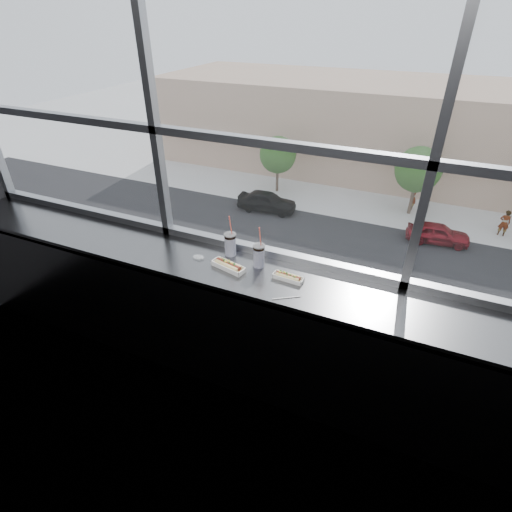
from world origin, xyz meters
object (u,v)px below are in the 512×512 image
at_px(car_far_a, 267,198).
at_px(soda_cup_right, 259,255).
at_px(tree_center, 418,170).
at_px(hotdog_tray_right, 288,277).
at_px(soda_cup_left, 230,243).
at_px(wrapper, 198,257).
at_px(car_near_c, 414,294).
at_px(pedestrian_c, 505,220).
at_px(car_far_b, 439,230).
at_px(car_near_b, 256,257).
at_px(loose_straw, 287,298).
at_px(tree_left, 278,155).
at_px(car_near_a, 139,228).
at_px(pedestrian_b, 414,195).
at_px(hotdog_tray_left, 228,266).

bearing_deg(car_far_a, soda_cup_right, -162.90).
bearing_deg(soda_cup_right, tree_center, 88.69).
distance_m(hotdog_tray_right, soda_cup_left, 0.57).
xyz_separation_m(wrapper, car_near_c, (2.42, 16.27, -11.13)).
xyz_separation_m(soda_cup_right, pedestrian_c, (6.94, 27.12, -11.01)).
bearing_deg(tree_center, car_far_b, -61.47).
bearing_deg(hotdog_tray_right, tree_center, 93.03).
distance_m(car_near_b, tree_center, 14.53).
distance_m(hotdog_tray_right, car_far_a, 28.44).
xyz_separation_m(soda_cup_left, loose_straw, (0.61, -0.35, -0.10)).
bearing_deg(loose_straw, car_far_b, 51.91).
bearing_deg(car_far_b, tree_left, 67.57).
distance_m(soda_cup_left, loose_straw, 0.71).
distance_m(soda_cup_left, car_far_b, 26.78).
xyz_separation_m(loose_straw, car_near_b, (-7.46, 16.47, -11.12)).
distance_m(hotdog_tray_right, soda_cup_right, 0.29).
xyz_separation_m(soda_cup_left, car_near_a, (-15.45, 16.12, -11.12)).
distance_m(hotdog_tray_right, wrapper, 0.75).
relative_size(car_near_b, car_far_a, 0.89).
bearing_deg(tree_left, soda_cup_left, -70.24).
bearing_deg(soda_cup_left, car_far_b, 82.69).
distance_m(car_near_c, pedestrian_b, 12.95).
relative_size(car_far_a, pedestrian_b, 2.71).
bearing_deg(car_near_c, tree_center, 7.20).
bearing_deg(car_near_b, pedestrian_b, -38.69).
height_order(hotdog_tray_left, car_near_a, hotdog_tray_left).
bearing_deg(hotdog_tray_right, loose_straw, -69.28).
xyz_separation_m(car_far_b, tree_left, (-13.19, 4.00, 2.26)).
relative_size(soda_cup_right, pedestrian_b, 0.15).
bearing_deg(tree_center, soda_cup_left, -91.87).
distance_m(soda_cup_left, car_near_a, 24.94).
height_order(wrapper, tree_center, wrapper).
bearing_deg(car_near_a, pedestrian_b, -46.98).
distance_m(soda_cup_right, car_near_c, 19.78).
bearing_deg(car_far_a, car_near_c, -129.26).
distance_m(soda_cup_right, car_near_a, 25.15).
height_order(soda_cup_left, car_near_a, soda_cup_left).
bearing_deg(car_near_a, car_near_b, -85.06).
relative_size(car_far_b, pedestrian_c, 2.41).
distance_m(hotdog_tray_left, pedestrian_b, 31.19).
bearing_deg(tree_center, car_near_c, -83.82).
bearing_deg(car_far_a, hotdog_tray_right, -162.42).
bearing_deg(wrapper, car_near_c, 81.52).
bearing_deg(wrapper, tree_left, 109.28).
xyz_separation_m(soda_cup_right, car_far_a, (-9.68, 24.18, -11.10)).
bearing_deg(hotdog_tray_right, car_near_a, 138.32).
relative_size(pedestrian_b, tree_center, 0.44).
bearing_deg(pedestrian_c, car_near_b, 37.89).
height_order(hotdog_tray_left, tree_center, hotdog_tray_left).
height_order(car_near_a, pedestrian_c, pedestrian_c).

